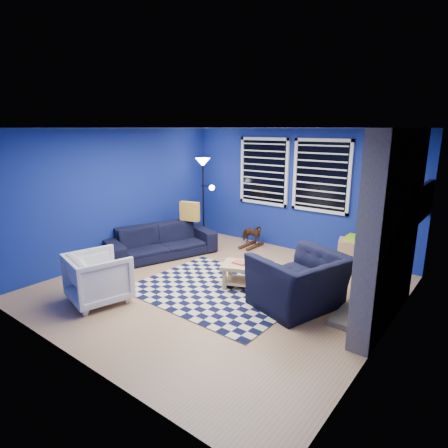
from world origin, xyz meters
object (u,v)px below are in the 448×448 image
sofa (161,241)px  tv (424,201)px  coffee_table (249,271)px  armchair_bent (98,278)px  cabinet (355,253)px  rocking_horse (252,234)px  floor_lamp (204,174)px  armchair_big (299,281)px

sofa → tv: bearing=-50.7°
sofa → coffee_table: 2.26m
tv → armchair_bent: (-3.56, -3.47, -1.03)m
sofa → cabinet: 3.72m
tv → coffee_table: bearing=-139.9°
armchair_bent → cabinet: 4.49m
armchair_bent → rocking_horse: size_ratio=1.60×
armchair_bent → floor_lamp: (-0.79, 3.31, 1.16)m
tv → coffee_table: tv is taller
armchair_big → coffee_table: size_ratio=1.25×
coffee_table → cabinet: size_ratio=1.37×
coffee_table → floor_lamp: bearing=145.3°
armchair_big → cabinet: armchair_big is taller
sofa → armchair_bent: bearing=-138.8°
armchair_big → floor_lamp: bearing=-99.4°
sofa → armchair_big: (3.18, -0.32, 0.08)m
sofa → armchair_big: size_ratio=1.78×
armchair_bent → coffee_table: (1.49, 1.73, -0.08)m
cabinet → floor_lamp: (-3.30, -0.42, 1.26)m
rocking_horse → cabinet: cabinet is taller
tv → armchair_bent: 5.08m
rocking_horse → cabinet: size_ratio=0.73×
rocking_horse → coffee_table: (1.16, -1.83, 0.01)m
armchair_bent → coffee_table: armchair_bent is taller
coffee_table → cabinet: cabinet is taller
armchair_big → rocking_horse: (-2.09, 1.93, -0.11)m
tv → cabinet: (-1.05, 0.25, -1.13)m
floor_lamp → armchair_bent: bearing=-76.5°
tv → floor_lamp: 4.35m
armchair_big → cabinet: (0.09, 2.09, -0.13)m
rocking_horse → coffee_table: 2.16m
armchair_big → armchair_bent: (-2.42, -1.63, -0.02)m
armchair_bent → coffee_table: 2.28m
floor_lamp → tv: bearing=2.2°
armchair_bent → floor_lamp: size_ratio=0.44×
rocking_horse → cabinet: bearing=-89.5°
rocking_horse → floor_lamp: bearing=98.9°
tv → floor_lamp: floor_lamp is taller
rocking_horse → cabinet: 2.19m
tv → armchair_bent: tv is taller
floor_lamp → sofa: bearing=-88.7°
armchair_big → coffee_table: armchair_big is taller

